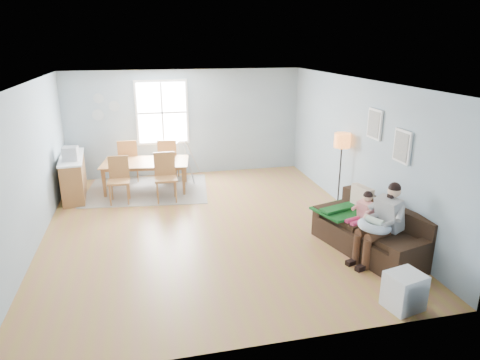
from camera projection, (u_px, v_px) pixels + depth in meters
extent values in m
cube|color=#B0863E|center=(209.00, 227.00, 8.22)|extent=(8.40, 9.40, 0.08)
cube|color=silver|center=(205.00, 64.00, 7.27)|extent=(8.40, 9.40, 0.60)
cube|color=#889DB2|center=(182.00, 116.00, 12.10)|extent=(8.40, 0.08, 3.90)
cube|color=#889DB2|center=(295.00, 303.00, 3.47)|extent=(8.40, 0.08, 3.90)
cube|color=#889DB2|center=(410.00, 146.00, 8.68)|extent=(0.08, 9.40, 3.90)
cube|color=white|center=(162.00, 113.00, 10.78)|extent=(1.32, 0.06, 1.62)
cube|color=white|center=(162.00, 113.00, 10.75)|extent=(1.20, 0.02, 1.50)
cube|color=white|center=(162.00, 113.00, 10.74)|extent=(1.20, 0.03, 0.04)
cube|color=white|center=(162.00, 113.00, 10.74)|extent=(0.04, 0.03, 1.50)
cube|color=white|center=(402.00, 146.00, 6.91)|extent=(0.04, 0.44, 0.54)
cube|color=slate|center=(401.00, 147.00, 6.90)|extent=(0.01, 0.36, 0.46)
cube|color=white|center=(375.00, 124.00, 7.68)|extent=(0.04, 0.44, 0.54)
cube|color=slate|center=(374.00, 124.00, 7.67)|extent=(0.01, 0.36, 0.46)
cylinder|color=#8FA2AC|center=(98.00, 98.00, 10.33)|extent=(0.24, 0.02, 0.24)
cylinder|color=#8FA2AC|center=(114.00, 106.00, 10.47)|extent=(0.26, 0.02, 0.26)
cylinder|color=#8FA2AC|center=(98.00, 115.00, 10.45)|extent=(0.28, 0.02, 0.28)
cube|color=black|center=(369.00, 241.00, 7.13)|extent=(1.35, 2.16, 0.40)
cube|color=black|center=(386.00, 215.00, 7.15)|extent=(0.70, 1.99, 0.41)
cube|color=black|center=(415.00, 248.00, 6.28)|extent=(0.88, 0.41, 0.15)
cube|color=black|center=(335.00, 207.00, 7.81)|extent=(0.88, 0.41, 0.15)
cube|color=#155D1D|center=(343.00, 210.00, 7.58)|extent=(1.10, 1.00, 0.04)
cube|color=beige|center=(362.00, 199.00, 7.53)|extent=(0.22, 0.47, 0.46)
cube|color=gray|center=(389.00, 214.00, 6.75)|extent=(0.43, 0.49, 0.56)
sphere|color=#E9B58F|center=(394.00, 191.00, 6.66)|extent=(0.20, 0.20, 0.20)
sphere|color=black|center=(395.00, 188.00, 6.65)|extent=(0.20, 0.20, 0.20)
cylinder|color=#382014|center=(378.00, 236.00, 6.59)|extent=(0.45, 0.27, 0.15)
cylinder|color=#382014|center=(368.00, 231.00, 6.75)|extent=(0.45, 0.27, 0.15)
cylinder|color=#382014|center=(366.00, 254.00, 6.57)|extent=(0.12, 0.12, 0.50)
cylinder|color=#382014|center=(357.00, 249.00, 6.74)|extent=(0.12, 0.12, 0.50)
cube|color=black|center=(362.00, 268.00, 6.60)|extent=(0.24, 0.16, 0.08)
cube|color=black|center=(352.00, 262.00, 6.77)|extent=(0.24, 0.16, 0.08)
torus|color=silver|center=(374.00, 226.00, 6.66)|extent=(0.64, 0.63, 0.21)
cylinder|color=silver|center=(375.00, 222.00, 6.63)|extent=(0.24, 0.31, 0.12)
sphere|color=#E9B58F|center=(367.00, 217.00, 6.76)|extent=(0.10, 0.10, 0.10)
cube|color=white|center=(365.00, 210.00, 7.17)|extent=(0.28, 0.30, 0.34)
sphere|color=#E9B58F|center=(368.00, 197.00, 7.11)|extent=(0.16, 0.16, 0.16)
sphere|color=black|center=(368.00, 196.00, 7.10)|extent=(0.15, 0.15, 0.15)
cylinder|color=#DF366D|center=(358.00, 223.00, 7.05)|extent=(0.29, 0.17, 0.08)
cylinder|color=#DF366D|center=(352.00, 220.00, 7.16)|extent=(0.29, 0.17, 0.08)
cylinder|color=#DF366D|center=(351.00, 233.00, 7.04)|extent=(0.07, 0.07, 0.28)
cylinder|color=#DF366D|center=(346.00, 230.00, 7.14)|extent=(0.07, 0.07, 0.28)
cylinder|color=black|center=(337.00, 207.00, 9.05)|extent=(0.28, 0.28, 0.03)
cylinder|color=black|center=(340.00, 176.00, 8.84)|extent=(0.03, 0.03, 1.41)
cylinder|color=orange|center=(342.00, 140.00, 8.60)|extent=(0.32, 0.32, 0.28)
cube|color=white|center=(404.00, 291.00, 5.61)|extent=(0.52, 0.49, 0.50)
cube|color=black|center=(393.00, 294.00, 5.53)|extent=(0.10, 0.34, 0.40)
cube|color=gray|center=(147.00, 190.00, 10.14)|extent=(3.01, 2.42, 0.01)
imported|color=brown|center=(146.00, 176.00, 10.04)|extent=(2.10, 1.36, 0.69)
cube|color=olive|center=(119.00, 182.00, 9.21)|extent=(0.48, 0.48, 0.04)
cube|color=olive|center=(119.00, 167.00, 9.32)|extent=(0.43, 0.07, 0.50)
cylinder|color=olive|center=(110.00, 196.00, 9.08)|extent=(0.04, 0.04, 0.49)
cylinder|color=olive|center=(128.00, 195.00, 9.14)|extent=(0.04, 0.04, 0.49)
cylinder|color=olive|center=(112.00, 190.00, 9.42)|extent=(0.04, 0.04, 0.49)
cylinder|color=olive|center=(129.00, 189.00, 9.48)|extent=(0.04, 0.04, 0.49)
cube|color=olive|center=(166.00, 179.00, 9.30)|extent=(0.48, 0.48, 0.05)
cube|color=olive|center=(164.00, 164.00, 9.42)|extent=(0.46, 0.05, 0.52)
cylinder|color=olive|center=(158.00, 194.00, 9.16)|extent=(0.04, 0.04, 0.51)
cylinder|color=olive|center=(176.00, 192.00, 9.24)|extent=(0.04, 0.04, 0.51)
cylinder|color=olive|center=(157.00, 188.00, 9.52)|extent=(0.04, 0.04, 0.51)
cylinder|color=olive|center=(175.00, 186.00, 9.60)|extent=(0.04, 0.04, 0.51)
cube|color=olive|center=(129.00, 161.00, 10.67)|extent=(0.49, 0.49, 0.05)
cube|color=olive|center=(127.00, 152.00, 10.37)|extent=(0.47, 0.05, 0.53)
cylinder|color=olive|center=(137.00, 168.00, 10.98)|extent=(0.04, 0.04, 0.52)
cylinder|color=olive|center=(122.00, 169.00, 10.89)|extent=(0.04, 0.04, 0.52)
cylinder|color=olive|center=(138.00, 172.00, 10.61)|extent=(0.04, 0.04, 0.52)
cylinder|color=olive|center=(121.00, 174.00, 10.52)|extent=(0.04, 0.04, 0.52)
cube|color=olive|center=(169.00, 160.00, 10.77)|extent=(0.58, 0.58, 0.05)
cube|color=olive|center=(167.00, 151.00, 10.48)|extent=(0.46, 0.15, 0.53)
cylinder|color=olive|center=(178.00, 167.00, 11.04)|extent=(0.04, 0.04, 0.52)
cylinder|color=olive|center=(163.00, 167.00, 11.04)|extent=(0.04, 0.04, 0.52)
cylinder|color=olive|center=(176.00, 172.00, 10.67)|extent=(0.04, 0.04, 0.52)
cylinder|color=olive|center=(161.00, 172.00, 10.67)|extent=(0.04, 0.04, 0.52)
cube|color=brown|center=(74.00, 177.00, 9.65)|extent=(0.58, 1.65, 0.90)
cube|color=white|center=(71.00, 157.00, 9.50)|extent=(0.62, 1.69, 0.04)
cube|color=#A4A4A9|center=(70.00, 153.00, 9.17)|extent=(0.32, 0.31, 0.29)
cube|color=black|center=(63.00, 154.00, 9.15)|extent=(0.03, 0.24, 0.21)
cylinder|color=#A4A4A9|center=(178.00, 142.00, 10.72)|extent=(0.19, 0.54, 0.04)
ellipsoid|color=white|center=(179.00, 163.00, 10.89)|extent=(0.39, 0.39, 0.24)
cylinder|color=#A4A4A9|center=(179.00, 152.00, 10.81)|extent=(0.01, 0.01, 0.44)
cylinder|color=#A4A4A9|center=(164.00, 163.00, 10.59)|extent=(0.42, 0.26, 0.96)
cylinder|color=#A4A4A9|center=(189.00, 163.00, 10.56)|extent=(0.24, 0.43, 0.96)
cylinder|color=#A4A4A9|center=(170.00, 156.00, 11.17)|extent=(0.24, 0.43, 0.96)
cylinder|color=#A4A4A9|center=(193.00, 157.00, 11.14)|extent=(0.42, 0.26, 0.96)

